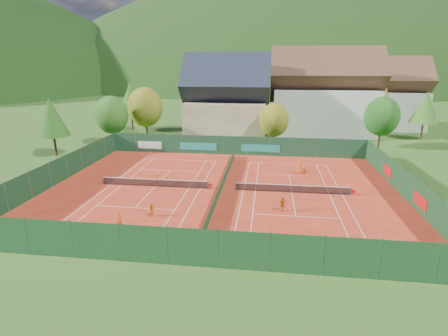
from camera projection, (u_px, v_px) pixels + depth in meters
ground at (222, 190)px, 40.39m from camera, size 600.00×600.00×0.00m
clay_pad at (222, 189)px, 40.38m from camera, size 40.00×32.00×0.01m
court_markings_left at (155, 186)px, 41.35m from camera, size 11.03×23.83×0.00m
court_markings_right at (292, 193)px, 39.41m from camera, size 11.03×23.83×0.00m
tennis_net_left at (156, 183)px, 41.19m from camera, size 13.30×0.10×1.02m
tennis_net_right at (294, 188)px, 39.25m from camera, size 13.30×0.10×1.02m
court_divider at (222, 185)px, 40.24m from camera, size 0.03×28.80×1.00m
fence_north at (232, 146)px, 55.20m from camera, size 40.00×0.10×3.00m
fence_south at (192, 248)px, 24.76m from camera, size 40.00×0.04×3.00m
fence_west at (59, 171)px, 42.38m from camera, size 0.04×32.00×3.00m
fence_east at (406, 185)px, 37.58m from camera, size 0.09×32.00×3.00m
chalet at (227, 103)px, 67.31m from camera, size 16.20×12.00×16.00m
hotel_block_a at (324, 97)px, 70.48m from camera, size 21.60×11.00×17.25m
hotel_block_b at (384, 98)px, 76.60m from camera, size 17.28×10.00×15.50m
tree_west_front at (111, 115)px, 60.48m from camera, size 5.72×5.72×8.69m
tree_west_mid at (145, 107)px, 65.50m from camera, size 6.44×6.44×9.78m
tree_west_back at (131, 99)px, 73.63m from camera, size 5.60×5.60×10.00m
tree_center at (274, 120)px, 59.18m from camera, size 5.01×5.01×7.60m
tree_east_front at (382, 116)px, 58.69m from camera, size 5.72×5.72×8.69m
tree_east_mid at (426, 108)px, 64.88m from camera, size 5.04×5.04×9.00m
tree_west_side at (51, 117)px, 53.42m from camera, size 5.04×5.04×9.00m
tree_east_back at (370, 99)px, 73.25m from camera, size 7.15×7.15×10.86m
mountain_backdrop at (298, 135)px, 270.06m from camera, size 820.00×530.00×242.00m
ball_hopper at (358, 240)px, 27.79m from camera, size 0.34×0.34×0.80m
loose_ball_0 at (121, 195)px, 38.52m from camera, size 0.07×0.07×0.07m
loose_ball_1 at (254, 217)px, 33.08m from camera, size 0.07×0.07×0.07m
loose_ball_2 at (220, 175)px, 45.40m from camera, size 0.07×0.07×0.07m
loose_ball_3 at (221, 167)px, 48.86m from camera, size 0.07×0.07×0.07m
player_left_near at (120, 221)px, 30.73m from camera, size 0.54×0.38×1.40m
player_left_mid at (152, 210)px, 33.05m from camera, size 0.68×0.55×1.32m
player_left_far at (158, 179)px, 41.90m from camera, size 1.03×0.83×1.40m
player_right_near at (282, 204)px, 34.25m from camera, size 0.97×0.73×1.53m
player_right_far_a at (299, 168)px, 45.99m from camera, size 0.84×0.63×1.56m
player_right_far_b at (304, 172)px, 44.67m from camera, size 1.21×0.40×1.30m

